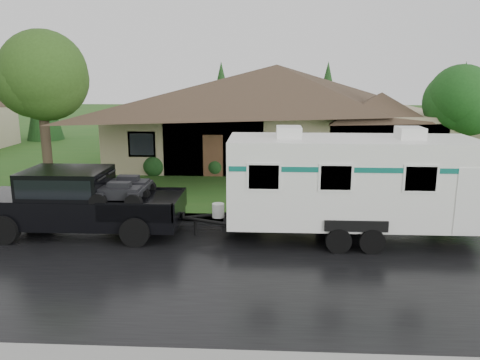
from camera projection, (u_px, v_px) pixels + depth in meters
The scene contains 10 objects.
ground at pixel (221, 241), 14.86m from camera, with size 140.00×140.00×0.00m, color #26581B.
road at pixel (214, 266), 12.91m from camera, with size 140.00×8.00×0.01m, color black.
curb at pixel (227, 218), 17.03m from camera, with size 140.00×0.50×0.15m, color gray.
lawn at pixel (243, 157), 29.45m from camera, with size 140.00×26.00×0.15m, color #26581B.
house_main at pixel (281, 102), 27.43m from camera, with size 19.44×10.80×6.90m.
tree_left_green at pixel (40, 81), 21.04m from camera, with size 4.12×4.12×6.81m.
tree_right_green at pixel (462, 102), 22.71m from camera, with size 3.25×3.25×5.39m.
shrub_row at pixel (277, 166), 23.67m from camera, with size 13.60×1.00×1.00m.
pickup_truck at pixel (77, 200), 15.32m from camera, with size 6.52×2.48×2.17m.
travel_trailer at pixel (350, 181), 14.70m from camera, with size 8.04×2.82×3.61m.
Camera 1 is at (1.35, -14.01, 5.16)m, focal length 35.00 mm.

